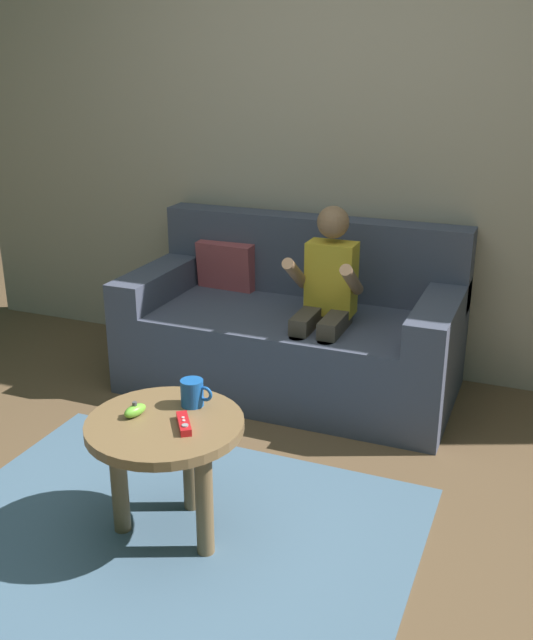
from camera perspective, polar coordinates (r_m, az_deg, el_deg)
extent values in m
plane|color=brown|center=(2.52, -6.70, -19.37)|extent=(9.37, 9.37, 0.00)
cube|color=#B2A38E|center=(3.75, 7.10, 14.67)|extent=(4.68, 0.05, 2.50)
cube|color=#474C60|center=(3.64, 1.87, -2.37)|extent=(1.62, 0.80, 0.41)
cube|color=#474C60|center=(3.79, 3.64, 5.10)|extent=(1.62, 0.16, 0.41)
cube|color=#474C60|center=(3.84, -8.22, 3.12)|extent=(0.18, 0.80, 0.16)
cube|color=#474C60|center=(3.37, 13.47, 0.37)|extent=(0.18, 0.80, 0.16)
cube|color=#B24C51|center=(3.91, -3.07, 4.35)|extent=(0.33, 0.16, 0.26)
cylinder|color=#4C4238|center=(3.32, 2.36, -4.70)|extent=(0.07, 0.07, 0.41)
cylinder|color=#4C4238|center=(3.28, 4.54, -5.06)|extent=(0.07, 0.07, 0.41)
cube|color=#4C4238|center=(3.35, 3.24, -0.03)|extent=(0.09, 0.28, 0.09)
cube|color=#4C4238|center=(3.31, 5.41, -0.33)|extent=(0.09, 0.28, 0.09)
cube|color=gold|center=(3.40, 5.13, 3.30)|extent=(0.23, 0.13, 0.34)
cylinder|color=#936B4C|center=(3.31, 2.31, 3.68)|extent=(0.05, 0.25, 0.20)
cylinder|color=#936B4C|center=(3.24, 6.73, 3.16)|extent=(0.05, 0.25, 0.20)
sphere|color=#936B4C|center=(3.33, 5.27, 7.68)|extent=(0.15, 0.15, 0.15)
cylinder|color=brown|center=(2.48, -8.00, -8.20)|extent=(0.53, 0.53, 0.04)
cylinder|color=brown|center=(2.63, -11.52, -12.24)|extent=(0.06, 0.06, 0.41)
cylinder|color=brown|center=(2.48, -4.92, -13.99)|extent=(0.06, 0.06, 0.41)
cylinder|color=brown|center=(2.71, -6.01, -10.86)|extent=(0.06, 0.06, 0.41)
cube|color=slate|center=(2.70, -7.55, -16.18)|extent=(1.70, 1.26, 0.01)
cube|color=red|center=(2.41, -6.52, -8.10)|extent=(0.11, 0.14, 0.02)
cylinder|color=#99999E|center=(2.37, -6.43, -8.24)|extent=(0.02, 0.02, 0.00)
cylinder|color=silver|center=(2.41, -6.53, -7.86)|extent=(0.01, 0.01, 0.00)
cylinder|color=silver|center=(2.42, -6.58, -7.63)|extent=(0.01, 0.01, 0.00)
ellipsoid|color=#72C638|center=(2.50, -10.30, -7.03)|extent=(0.07, 0.10, 0.04)
cylinder|color=#4C4C51|center=(2.49, -10.34, -6.49)|extent=(0.02, 0.02, 0.01)
cylinder|color=#1959B2|center=(2.54, -5.87, -5.72)|extent=(0.08, 0.08, 0.10)
torus|color=#1959B2|center=(2.51, -4.86, -5.81)|extent=(0.06, 0.01, 0.06)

